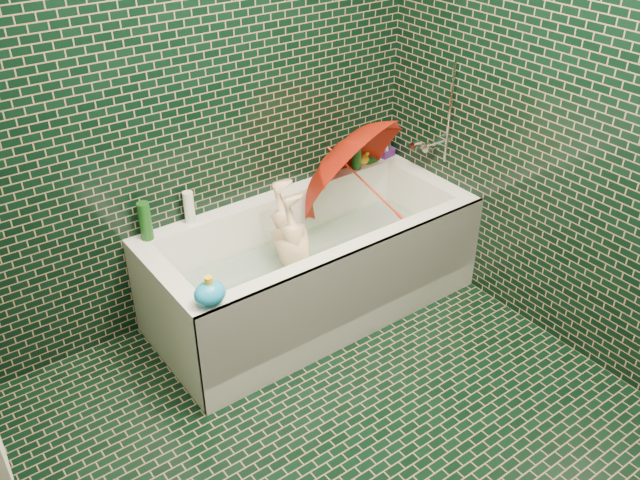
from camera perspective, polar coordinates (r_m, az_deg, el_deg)
floor at (r=2.94m, az=4.15°, el=-18.69°), size 2.80×2.80×0.00m
wall_back at (r=3.21m, az=-11.54°, el=12.94°), size 2.80×0.00×2.80m
wall_right at (r=3.07m, az=24.39°, el=9.83°), size 0.00×2.80×2.80m
bathtub at (r=3.58m, az=-0.49°, el=-2.98°), size 1.70×0.75×0.55m
bath_mat at (r=3.62m, az=-0.65°, el=-3.57°), size 1.35×0.47×0.01m
water at (r=3.54m, az=-0.67°, el=-1.68°), size 1.48×0.53×0.00m
faucet at (r=3.78m, az=9.56°, el=8.35°), size 0.18×0.19×0.55m
child at (r=3.49m, az=-1.77°, el=-2.13°), size 0.97×0.61×0.33m
umbrella at (r=3.64m, az=4.10°, el=4.56°), size 0.89×1.07×0.97m
soap_bottle_a at (r=4.03m, az=4.90°, el=6.79°), size 0.10×0.10×0.24m
soap_bottle_b at (r=4.06m, az=5.92°, el=6.92°), size 0.11×0.11×0.21m
soap_bottle_c at (r=3.98m, az=4.54°, el=6.46°), size 0.13×0.13×0.16m
bottle_right_tall at (r=3.87m, az=3.10°, el=7.44°), size 0.07×0.07×0.21m
bottle_right_pump at (r=4.03m, az=5.57°, el=8.23°), size 0.06×0.06×0.19m
bottle_left_tall at (r=3.30m, az=-14.50°, el=1.55°), size 0.08×0.08×0.19m
bottle_left_short at (r=3.40m, az=-10.96°, el=2.70°), size 0.06×0.06×0.17m
rubber_duck at (r=3.95m, az=3.68°, el=6.87°), size 0.10×0.08×0.08m
bath_toy at (r=2.83m, az=-9.25°, el=-4.43°), size 0.16×0.14×0.14m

